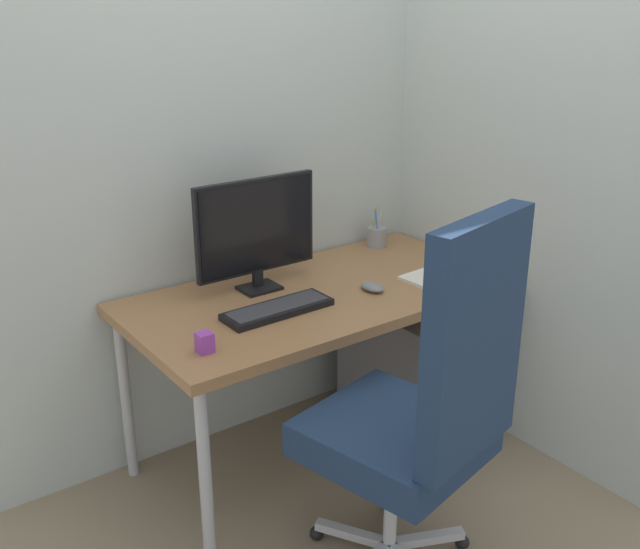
{
  "coord_description": "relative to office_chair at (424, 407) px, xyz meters",
  "views": [
    {
      "loc": [
        -1.55,
        -2.11,
        1.78
      ],
      "look_at": [
        -0.05,
        -0.07,
        0.82
      ],
      "focal_mm": 41.67,
      "sensor_mm": 36.0,
      "label": 1
    }
  ],
  "objects": [
    {
      "name": "ground_plane",
      "position": [
        0.16,
        0.75,
        -0.63
      ],
      "size": [
        8.0,
        8.0,
        0.0
      ],
      "primitive_type": "plane",
      "color": "gray"
    },
    {
      "name": "keyboard",
      "position": [
        -0.08,
        0.67,
        0.1
      ],
      "size": [
        0.41,
        0.14,
        0.03
      ],
      "color": "black",
      "rests_on": "desk"
    },
    {
      "name": "desk",
      "position": [
        0.16,
        0.75,
        0.04
      ],
      "size": [
        1.47,
        0.75,
        0.72
      ],
      "color": "#996B42",
      "rests_on": "ground_plane"
    },
    {
      "name": "office_chair",
      "position": [
        0.0,
        0.0,
        0.0
      ],
      "size": [
        0.58,
        0.62,
        1.25
      ],
      "color": "black",
      "rests_on": "ground_plane"
    },
    {
      "name": "desk_clamp_accessory",
      "position": [
        -0.43,
        0.54,
        0.12
      ],
      "size": [
        0.05,
        0.05,
        0.07
      ],
      "primitive_type": "cube",
      "color": "purple",
      "rests_on": "desk"
    },
    {
      "name": "notebook",
      "position": [
        0.57,
        0.57,
        0.1
      ],
      "size": [
        0.18,
        0.19,
        0.01
      ],
      "primitive_type": "cube",
      "rotation": [
        0.0,
        0.0,
        0.07
      ],
      "color": "silver",
      "rests_on": "desk"
    },
    {
      "name": "monitor",
      "position": [
        -0.02,
        0.9,
        0.33
      ],
      "size": [
        0.5,
        0.12,
        0.43
      ],
      "color": "black",
      "rests_on": "desk"
    },
    {
      "name": "pen_holder",
      "position": [
        0.68,
        1.03,
        0.14
      ],
      "size": [
        0.09,
        0.09,
        0.17
      ],
      "color": "gray",
      "rests_on": "desk"
    },
    {
      "name": "filing_cabinet",
      "position": [
        0.66,
        0.72,
        -0.36
      ],
      "size": [
        0.44,
        0.55,
        0.55
      ],
      "color": "slate",
      "rests_on": "ground_plane"
    },
    {
      "name": "wall_side_right",
      "position": [
        0.93,
        0.6,
        0.77
      ],
      "size": [
        0.04,
        1.81,
        2.8
      ],
      "primitive_type": "cube",
      "color": "#B7C1BC",
      "rests_on": "ground_plane"
    },
    {
      "name": "mouse",
      "position": [
        0.32,
        0.63,
        0.11
      ],
      "size": [
        0.07,
        0.11,
        0.03
      ],
      "primitive_type": "ellipsoid",
      "rotation": [
        0.0,
        0.0,
        0.06
      ],
      "color": "slate",
      "rests_on": "desk"
    },
    {
      "name": "wall_back",
      "position": [
        0.16,
        1.15,
        0.77
      ],
      "size": [
        2.53,
        0.04,
        2.8
      ],
      "primitive_type": "cube",
      "color": "#B7C1BC",
      "rests_on": "ground_plane"
    }
  ]
}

